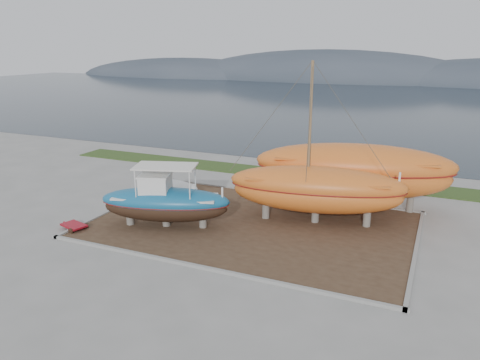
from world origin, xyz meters
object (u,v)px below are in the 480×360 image
at_px(blue_caique, 165,196).
at_px(orange_sailboat, 318,145).
at_px(red_trailer, 74,227).
at_px(white_dinghy, 172,189).
at_px(orange_bare_hull, 353,177).

height_order(blue_caique, orange_sailboat, orange_sailboat).
xyz_separation_m(blue_caique, red_trailer, (-4.63, -2.51, -1.71)).
relative_size(blue_caique, red_trailer, 3.43).
bearing_deg(blue_caique, red_trailer, -169.28).
height_order(white_dinghy, orange_bare_hull, orange_bare_hull).
bearing_deg(white_dinghy, blue_caique, -57.24).
xyz_separation_m(white_dinghy, orange_bare_hull, (11.68, 2.98, 1.42)).
distance_m(orange_sailboat, red_trailer, 14.78).
relative_size(white_dinghy, orange_bare_hull, 0.33).
height_order(orange_sailboat, orange_bare_hull, orange_sailboat).
bearing_deg(orange_bare_hull, blue_caique, -152.94).
height_order(blue_caique, white_dinghy, blue_caique).
relative_size(blue_caique, orange_sailboat, 0.73).
bearing_deg(orange_bare_hull, white_dinghy, -177.55).
distance_m(white_dinghy, red_trailer, 7.38).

